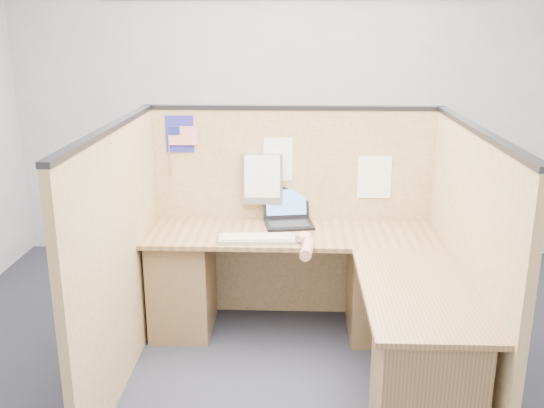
{
  "coord_description": "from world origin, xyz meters",
  "views": [
    {
      "loc": [
        0.02,
        -3.14,
        2.06
      ],
      "look_at": [
        -0.13,
        0.5,
        0.98
      ],
      "focal_mm": 40.0,
      "sensor_mm": 36.0,
      "label": 1
    }
  ],
  "objects_px": {
    "laptop": "(289,215)",
    "keyboard": "(257,239)",
    "l_desk": "(320,305)",
    "mouse": "(304,239)"
  },
  "relations": [
    {
      "from": "mouse",
      "to": "keyboard",
      "type": "bearing_deg",
      "value": 175.72
    },
    {
      "from": "mouse",
      "to": "l_desk",
      "type": "bearing_deg",
      "value": -61.45
    },
    {
      "from": "l_desk",
      "to": "keyboard",
      "type": "xyz_separation_m",
      "value": [
        -0.41,
        0.21,
        0.35
      ]
    },
    {
      "from": "laptop",
      "to": "keyboard",
      "type": "height_order",
      "value": "laptop"
    },
    {
      "from": "l_desk",
      "to": "laptop",
      "type": "height_order",
      "value": "laptop"
    },
    {
      "from": "l_desk",
      "to": "laptop",
      "type": "bearing_deg",
      "value": 109.22
    },
    {
      "from": "keyboard",
      "to": "mouse",
      "type": "relative_size",
      "value": 4.64
    },
    {
      "from": "laptop",
      "to": "mouse",
      "type": "relative_size",
      "value": 3.36
    },
    {
      "from": "laptop",
      "to": "keyboard",
      "type": "xyz_separation_m",
      "value": [
        -0.2,
        -0.37,
        -0.04
      ]
    },
    {
      "from": "keyboard",
      "to": "mouse",
      "type": "bearing_deg",
      "value": -7.31
    }
  ]
}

